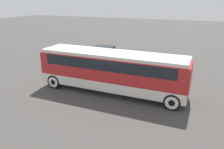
# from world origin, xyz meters

# --- Properties ---
(ground_plane) EXTENTS (120.00, 120.00, 0.00)m
(ground_plane) POSITION_xyz_m (0.00, 0.00, 0.00)
(ground_plane) COLOR #423F3D
(tour_bus) EXTENTS (10.41, 2.50, 2.89)m
(tour_bus) POSITION_xyz_m (0.10, 0.00, 1.74)
(tour_bus) COLOR silver
(tour_bus) RESTS_ON ground_plane
(parked_car_near) EXTENTS (4.65, 1.80, 1.40)m
(parked_car_near) POSITION_xyz_m (-0.08, 5.60, 0.69)
(parked_car_near) COLOR navy
(parked_car_near) RESTS_ON ground_plane
(parked_car_mid) EXTENTS (4.22, 1.91, 1.29)m
(parked_car_mid) POSITION_xyz_m (-4.57, 8.46, 0.66)
(parked_car_mid) COLOR #BCBCC1
(parked_car_mid) RESTS_ON ground_plane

